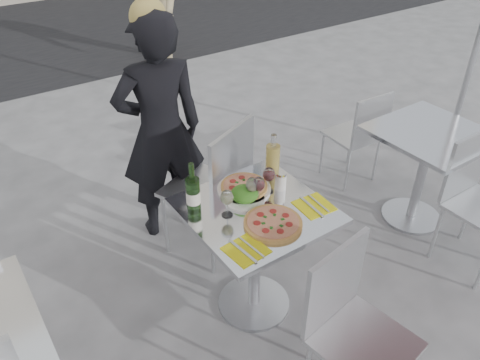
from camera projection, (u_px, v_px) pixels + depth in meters
ground at (254, 304)px, 2.91m from camera, size 80.00×80.00×0.00m
street_asphalt at (9, 36)px, 7.32m from camera, size 24.00×5.00×0.00m
main_table at (255, 238)px, 2.61m from camera, size 0.72×0.72×0.75m
side_table_right at (426, 158)px, 3.31m from camera, size 0.72×0.72×0.75m
chair_far at (217, 181)px, 2.97m from camera, size 0.60×0.61×1.00m
chair_near at (350, 319)px, 2.16m from camera, size 0.47×0.48×0.90m
side_chair_rfar at (361, 131)px, 3.75m from camera, size 0.40×0.41×0.82m
side_chair_rnear at (476, 192)px, 2.98m from camera, size 0.41×0.43×0.90m
woman_diner at (161, 132)px, 3.08m from camera, size 0.65×0.49×1.61m
pizza_near at (273, 223)px, 2.37m from camera, size 0.30×0.30×0.02m
pizza_far at (244, 187)px, 2.62m from camera, size 0.30×0.30×0.03m
salad_plate at (245, 195)px, 2.52m from camera, size 0.22×0.22×0.09m
wine_bottle at (193, 193)px, 2.41m from camera, size 0.07×0.08×0.29m
carafe at (273, 162)px, 2.65m from camera, size 0.08×0.08×0.29m
sugar_shaker at (281, 181)px, 2.61m from camera, size 0.06×0.06×0.11m
wineglass_white_a at (227, 198)px, 2.38m from camera, size 0.07×0.07×0.16m
wineglass_white_b at (252, 186)px, 2.47m from camera, size 0.07×0.07×0.16m
wineglass_red_a at (259, 185)px, 2.48m from camera, size 0.07×0.07×0.16m
wineglass_red_b at (269, 175)px, 2.55m from camera, size 0.07×0.07×0.16m
napkin_left at (246, 250)px, 2.22m from camera, size 0.20×0.20×0.01m
napkin_right at (314, 205)px, 2.50m from camera, size 0.19×0.20×0.01m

